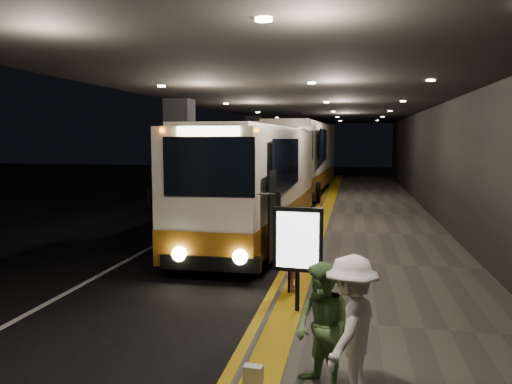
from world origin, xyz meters
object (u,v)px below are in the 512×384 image
(coach_main, at_px, (257,186))
(coach_third, at_px, (314,153))
(coach_second, at_px, (302,161))
(bag_polka, at_px, (324,324))
(stanchion_post, at_px, (289,268))
(passenger_waiting_green, at_px, (323,328))
(bag_plain, at_px, (253,377))
(passenger_waiting_white, at_px, (351,328))
(passenger_boarding, at_px, (293,253))
(info_sign, at_px, (298,242))

(coach_main, xyz_separation_m, coach_third, (-0.18, 25.73, 0.29))
(coach_second, height_order, bag_polka, coach_second)
(stanchion_post, bearing_deg, bag_polka, -67.65)
(passenger_waiting_green, relative_size, bag_plain, 5.43)
(passenger_waiting_white, bearing_deg, stanchion_post, -143.65)
(coach_main, bearing_deg, passenger_boarding, -70.59)
(coach_main, relative_size, bag_polka, 36.81)
(stanchion_post, bearing_deg, coach_second, 95.09)
(coach_main, bearing_deg, stanchion_post, -71.63)
(passenger_waiting_green, bearing_deg, coach_third, 139.59)
(passenger_waiting_white, xyz_separation_m, bag_plain, (-1.15, -0.00, -0.70))
(passenger_boarding, bearing_deg, coach_third, -12.23)
(passenger_waiting_white, bearing_deg, coach_third, -156.04)
(coach_third, relative_size, passenger_waiting_green, 8.34)
(coach_main, xyz_separation_m, passenger_waiting_green, (2.66, -9.73, -0.72))
(bag_polka, bearing_deg, bag_plain, -111.25)
(passenger_boarding, bearing_deg, stanchion_post, 151.38)
(passenger_waiting_green, bearing_deg, passenger_waiting_white, 27.13)
(passenger_waiting_white, relative_size, info_sign, 0.92)
(passenger_boarding, relative_size, bag_plain, 5.29)
(passenger_waiting_white, xyz_separation_m, bag_polka, (-0.41, 1.89, -0.70))
(coach_third, distance_m, passenger_waiting_green, 35.59)
(passenger_boarding, relative_size, bag_polka, 5.04)
(coach_second, xyz_separation_m, passenger_waiting_white, (2.89, -22.77, -0.90))
(passenger_waiting_white, bearing_deg, info_sign, -142.84)
(coach_third, distance_m, stanchion_post, 31.85)
(coach_second, relative_size, bag_plain, 44.21)
(coach_main, distance_m, bag_polka, 8.46)
(coach_main, distance_m, passenger_boarding, 6.14)
(info_sign, bearing_deg, coach_second, 100.72)
(passenger_boarding, height_order, bag_plain, passenger_boarding)
(coach_third, bearing_deg, coach_second, -92.61)
(coach_main, height_order, bag_plain, coach_main)
(coach_third, relative_size, passenger_boarding, 8.56)
(passenger_boarding, distance_m, passenger_waiting_green, 4.00)
(coach_third, xyz_separation_m, passenger_boarding, (2.02, -31.54, -1.03))
(coach_main, height_order, passenger_waiting_green, coach_main)
(coach_third, distance_m, info_sign, 32.85)
(bag_polka, bearing_deg, info_sign, 119.46)
(bag_polka, xyz_separation_m, stanchion_post, (-0.79, 1.91, 0.36))
(passenger_boarding, bearing_deg, coach_main, 1.69)
(coach_third, bearing_deg, bag_plain, -90.62)
(passenger_waiting_green, bearing_deg, passenger_boarding, 146.80)
(passenger_boarding, bearing_deg, passenger_waiting_white, -179.97)
(coach_third, distance_m, bag_plain, 35.66)
(coach_third, height_order, passenger_boarding, coach_third)
(info_sign, bearing_deg, stanchion_post, 110.31)
(coach_main, xyz_separation_m, coach_second, (0.10, 12.94, 0.25))
(passenger_waiting_white, xyz_separation_m, stanchion_post, (-1.20, 3.80, -0.34))
(bag_polka, bearing_deg, passenger_waiting_white, -77.70)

